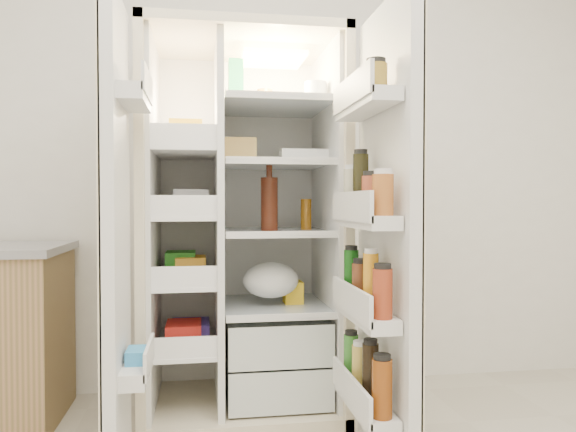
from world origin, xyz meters
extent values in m
cube|color=white|center=(0.00, 2.00, 1.35)|extent=(4.00, 0.02, 2.70)
cube|color=beige|center=(-0.14, 1.93, 0.90)|extent=(0.92, 0.04, 1.80)
cube|color=beige|center=(-0.58, 1.60, 0.90)|extent=(0.04, 0.70, 1.80)
cube|color=beige|center=(0.30, 1.60, 0.90)|extent=(0.04, 0.70, 1.80)
cube|color=beige|center=(-0.14, 1.60, 1.78)|extent=(0.92, 0.70, 0.04)
cube|color=beige|center=(-0.14, 1.60, 0.04)|extent=(0.92, 0.70, 0.08)
cube|color=silver|center=(-0.14, 1.90, 0.92)|extent=(0.84, 0.02, 1.68)
cube|color=silver|center=(-0.55, 1.60, 0.92)|extent=(0.02, 0.62, 1.68)
cube|color=silver|center=(0.27, 1.60, 0.92)|extent=(0.02, 0.62, 1.68)
cube|color=silver|center=(-0.25, 1.60, 0.92)|extent=(0.03, 0.62, 1.68)
cube|color=silver|center=(0.02, 1.58, 0.18)|extent=(0.47, 0.52, 0.19)
cube|color=silver|center=(0.02, 1.58, 0.39)|extent=(0.47, 0.52, 0.19)
cube|color=#FFD18C|center=(0.02, 1.65, 1.72)|extent=(0.30, 0.30, 0.02)
cube|color=white|center=(-0.40, 1.60, 0.35)|extent=(0.28, 0.58, 0.02)
cube|color=white|center=(-0.40, 1.60, 0.65)|extent=(0.28, 0.58, 0.02)
cube|color=white|center=(-0.40, 1.60, 0.95)|extent=(0.28, 0.58, 0.02)
cube|color=white|center=(-0.40, 1.60, 1.25)|extent=(0.28, 0.58, 0.02)
cube|color=silver|center=(0.02, 1.60, 0.52)|extent=(0.49, 0.58, 0.01)
cube|color=silver|center=(0.02, 1.60, 0.88)|extent=(0.49, 0.58, 0.01)
cube|color=silver|center=(0.02, 1.60, 1.20)|extent=(0.49, 0.58, 0.02)
cube|color=silver|center=(0.02, 1.60, 1.48)|extent=(0.49, 0.58, 0.02)
cube|color=red|center=(-0.40, 1.60, 0.41)|extent=(0.16, 0.20, 0.10)
cube|color=green|center=(-0.40, 1.60, 0.72)|extent=(0.14, 0.18, 0.12)
cube|color=silver|center=(-0.40, 1.60, 0.99)|extent=(0.20, 0.22, 0.07)
cube|color=yellow|center=(-0.40, 1.60, 1.33)|extent=(0.15, 0.16, 0.14)
cube|color=#4735A1|center=(-0.40, 1.60, 0.40)|extent=(0.18, 0.20, 0.09)
cube|color=gold|center=(-0.40, 1.60, 0.71)|extent=(0.14, 0.18, 0.10)
cube|color=silver|center=(-0.40, 1.60, 1.02)|extent=(0.16, 0.16, 0.12)
sphere|color=orange|center=(-0.11, 1.50, 0.12)|extent=(0.07, 0.07, 0.07)
sphere|color=orange|center=(-0.02, 1.54, 0.12)|extent=(0.07, 0.07, 0.07)
sphere|color=orange|center=(0.08, 1.50, 0.12)|extent=(0.07, 0.07, 0.07)
sphere|color=orange|center=(-0.06, 1.64, 0.12)|extent=(0.07, 0.07, 0.07)
sphere|color=orange|center=(0.04, 1.62, 0.12)|extent=(0.07, 0.07, 0.07)
ellipsoid|color=#396D24|center=(0.02, 1.60, 0.40)|extent=(0.26, 0.24, 0.11)
cylinder|color=#3D180D|center=(-0.02, 1.51, 1.01)|extent=(0.08, 0.08, 0.25)
cylinder|color=brown|center=(0.17, 1.59, 0.96)|extent=(0.05, 0.05, 0.15)
cube|color=#289458|center=(-0.17, 1.56, 1.59)|extent=(0.07, 0.07, 0.20)
cylinder|color=white|center=(0.20, 1.51, 1.54)|extent=(0.10, 0.10, 0.10)
cylinder|color=#945B22|center=(-0.01, 1.73, 1.54)|extent=(0.08, 0.08, 0.10)
cube|color=white|center=(0.17, 1.54, 1.24)|extent=(0.25, 0.10, 0.06)
cube|color=#AE8845|center=(-0.17, 1.53, 1.26)|extent=(0.18, 0.10, 0.11)
ellipsoid|color=silver|center=(0.00, 1.56, 0.61)|extent=(0.27, 0.24, 0.17)
cube|color=yellow|center=(0.11, 1.61, 0.58)|extent=(0.09, 0.11, 0.11)
cube|color=silver|center=(-0.64, 1.05, 0.90)|extent=(0.05, 0.40, 1.72)
cube|color=beige|center=(-0.66, 1.05, 0.90)|extent=(0.01, 0.40, 1.72)
cube|color=silver|center=(-0.57, 1.05, 0.40)|extent=(0.09, 0.32, 0.06)
cube|color=silver|center=(-0.57, 1.05, 1.40)|extent=(0.09, 0.32, 0.06)
cube|color=#338CCC|center=(-0.57, 1.05, 0.43)|extent=(0.07, 0.12, 0.10)
cube|color=silver|center=(0.36, 0.96, 0.90)|extent=(0.05, 0.58, 1.72)
cube|color=beige|center=(0.39, 0.96, 0.90)|extent=(0.01, 0.58, 1.72)
cube|color=silver|center=(0.28, 0.96, 0.26)|extent=(0.11, 0.50, 0.05)
cube|color=silver|center=(0.28, 0.96, 0.60)|extent=(0.11, 0.50, 0.05)
cube|color=silver|center=(0.28, 0.96, 0.95)|extent=(0.11, 0.50, 0.05)
cube|color=silver|center=(0.28, 0.96, 1.38)|extent=(0.11, 0.50, 0.05)
cylinder|color=#76360D|center=(0.28, 0.76, 0.39)|extent=(0.07, 0.07, 0.20)
cylinder|color=black|center=(0.28, 0.89, 0.40)|extent=(0.06, 0.06, 0.22)
cylinder|color=gold|center=(0.28, 1.02, 0.38)|extent=(0.06, 0.06, 0.18)
cylinder|color=#337C29|center=(0.28, 1.15, 0.38)|extent=(0.06, 0.06, 0.19)
cylinder|color=maroon|center=(0.28, 0.76, 0.71)|extent=(0.07, 0.07, 0.17)
cylinder|color=orange|center=(0.28, 0.89, 0.73)|extent=(0.06, 0.06, 0.21)
cylinder|color=#5C2E17|center=(0.28, 1.02, 0.70)|extent=(0.07, 0.07, 0.16)
cylinder|color=#124D11|center=(0.28, 1.15, 0.72)|extent=(0.06, 0.06, 0.20)
cylinder|color=#9E5622|center=(0.28, 0.76, 1.04)|extent=(0.07, 0.07, 0.14)
cylinder|color=#9A4227|center=(0.28, 0.89, 1.04)|extent=(0.07, 0.07, 0.14)
cylinder|color=black|center=(0.28, 1.02, 1.09)|extent=(0.06, 0.06, 0.23)
cylinder|color=#B9B799|center=(0.28, 1.15, 1.06)|extent=(0.06, 0.06, 0.18)
cylinder|color=olive|center=(0.28, 0.84, 1.45)|extent=(0.08, 0.08, 0.10)
camera|label=1|loc=(-0.33, -1.01, 1.02)|focal=34.00mm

